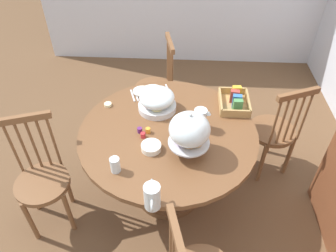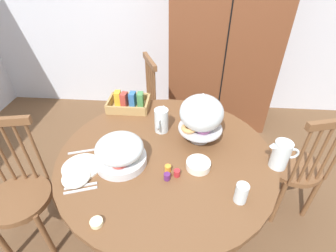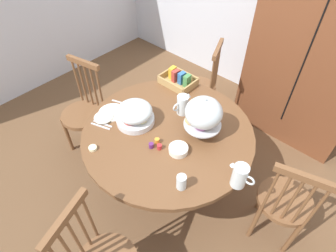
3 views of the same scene
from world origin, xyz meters
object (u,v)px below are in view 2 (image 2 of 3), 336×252
(wooden_armoire, at_px, (223,39))
(china_plate_large, at_px, (82,167))
(butter_dish, at_px, (97,223))
(pastry_stand_with_dome, at_px, (201,115))
(orange_juice_pitcher, at_px, (280,156))
(drinking_glass, at_px, (241,193))
(milk_pitcher, at_px, (161,121))
(windsor_chair_by_cabinet, at_px, (139,111))
(dining_table, at_px, (166,174))
(fruit_platter_covered, at_px, (120,152))
(cereal_bowl, at_px, (198,165))
(windsor_chair_facing_door, at_px, (20,196))
(china_plate_small, at_px, (76,178))
(windsor_chair_near_window, at_px, (295,168))
(cereal_basket, at_px, (129,102))

(wooden_armoire, height_order, china_plate_large, wooden_armoire)
(wooden_armoire, relative_size, butter_dish, 32.67)
(pastry_stand_with_dome, bearing_deg, orange_juice_pitcher, -24.39)
(wooden_armoire, xyz_separation_m, drinking_glass, (-0.07, -1.84, -0.19))
(milk_pitcher, bearing_deg, butter_dish, -107.12)
(milk_pitcher, distance_m, butter_dish, 0.77)
(windsor_chair_by_cabinet, xyz_separation_m, china_plate_large, (-0.12, -1.06, 0.29))
(dining_table, xyz_separation_m, fruit_platter_covered, (-0.26, -0.10, 0.27))
(butter_dish, bearing_deg, dining_table, 61.09)
(milk_pitcher, bearing_deg, orange_juice_pitcher, -21.92)
(wooden_armoire, xyz_separation_m, cereal_bowl, (-0.27, -1.63, -0.22))
(dining_table, relative_size, drinking_glass, 12.03)
(windsor_chair_facing_door, height_order, butter_dish, windsor_chair_facing_door)
(cereal_bowl, bearing_deg, windsor_chair_facing_door, -176.69)
(china_plate_large, bearing_deg, fruit_platter_covered, 15.29)
(china_plate_large, bearing_deg, pastry_stand_with_dome, 24.62)
(china_plate_large, bearing_deg, china_plate_small, -86.85)
(dining_table, distance_m, china_plate_small, 0.57)
(windsor_chair_near_window, height_order, milk_pitcher, windsor_chair_near_window)
(windsor_chair_near_window, xyz_separation_m, milk_pitcher, (-0.98, -0.00, 0.36))
(drinking_glass, bearing_deg, windsor_chair_near_window, 45.65)
(orange_juice_pitcher, bearing_deg, milk_pitcher, 158.08)
(windsor_chair_facing_door, bearing_deg, china_plate_small, -9.48)
(windsor_chair_by_cabinet, relative_size, china_plate_small, 6.50)
(windsor_chair_by_cabinet, xyz_separation_m, orange_juice_pitcher, (1.00, -0.95, 0.37))
(wooden_armoire, bearing_deg, windsor_chair_near_window, -70.14)
(pastry_stand_with_dome, height_order, orange_juice_pitcher, pastry_stand_with_dome)
(wooden_armoire, xyz_separation_m, dining_table, (-0.47, -1.52, -0.43))
(windsor_chair_facing_door, distance_m, butter_dish, 0.80)
(dining_table, relative_size, cereal_bowl, 9.45)
(drinking_glass, bearing_deg, fruit_platter_covered, 161.83)
(dining_table, xyz_separation_m, orange_juice_pitcher, (0.65, -0.05, 0.27))
(cereal_bowl, height_order, butter_dish, cereal_bowl)
(china_plate_small, relative_size, drinking_glass, 1.36)
(dining_table, bearing_deg, fruit_platter_covered, -158.52)
(windsor_chair_by_cabinet, bearing_deg, pastry_stand_with_dome, -53.23)
(china_plate_small, distance_m, cereal_bowl, 0.68)
(windsor_chair_near_window, relative_size, cereal_basket, 3.09)
(fruit_platter_covered, relative_size, butter_dish, 5.00)
(windsor_chair_near_window, relative_size, china_plate_large, 4.43)
(fruit_platter_covered, xyz_separation_m, milk_pitcher, (0.20, 0.33, -0.01))
(cereal_bowl, distance_m, butter_dish, 0.62)
(wooden_armoire, xyz_separation_m, china_plate_large, (-0.94, -1.68, -0.24))
(windsor_chair_by_cabinet, relative_size, cereal_basket, 3.09)
(windsor_chair_by_cabinet, distance_m, cereal_basket, 0.50)
(windsor_chair_near_window, bearing_deg, milk_pitcher, -179.95)
(dining_table, bearing_deg, drinking_glass, -38.31)
(windsor_chair_near_window, relative_size, drinking_glass, 8.86)
(china_plate_large, height_order, china_plate_small, china_plate_small)
(cereal_basket, relative_size, drinking_glass, 2.87)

